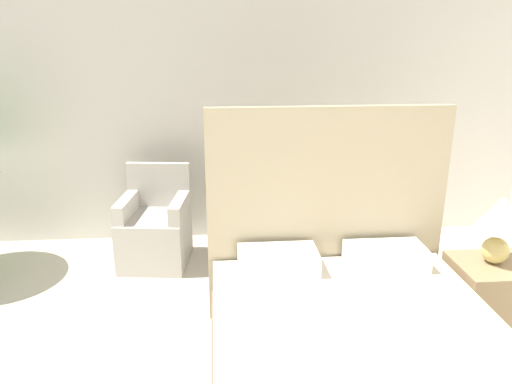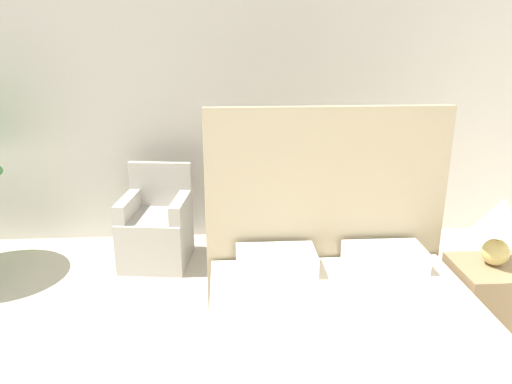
# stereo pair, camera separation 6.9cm
# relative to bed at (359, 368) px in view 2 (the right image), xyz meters

# --- Properties ---
(wall_back) EXTENTS (10.00, 0.06, 2.90)m
(wall_back) POSITION_rel_bed_xyz_m (-0.65, 2.58, 1.17)
(wall_back) COLOR silver
(wall_back) RESTS_ON ground_plane
(bed) EXTENTS (1.66, 2.25, 1.53)m
(bed) POSITION_rel_bed_xyz_m (0.00, 0.00, 0.00)
(bed) COLOR brown
(bed) RESTS_ON ground_plane
(armchair_near_window_left) EXTENTS (0.64, 0.66, 0.86)m
(armchair_near_window_left) POSITION_rel_bed_xyz_m (-1.31, 1.97, 0.00)
(armchair_near_window_left) COLOR #B7B2A8
(armchair_near_window_left) RESTS_ON ground_plane
(armchair_near_window_right) EXTENTS (0.60, 0.62, 0.86)m
(armchair_near_window_right) POSITION_rel_bed_xyz_m (-0.50, 1.97, 0.00)
(armchair_near_window_right) COLOR #B7B2A8
(armchair_near_window_right) RESTS_ON ground_plane
(nightstand) EXTENTS (0.53, 0.48, 0.49)m
(nightstand) POSITION_rel_bed_xyz_m (1.12, 0.73, -0.04)
(nightstand) COLOR #937A56
(nightstand) RESTS_ON ground_plane
(table_lamp) EXTENTS (0.32, 0.32, 0.47)m
(table_lamp) POSITION_rel_bed_xyz_m (1.11, 0.75, 0.51)
(table_lamp) COLOR tan
(table_lamp) RESTS_ON nightstand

